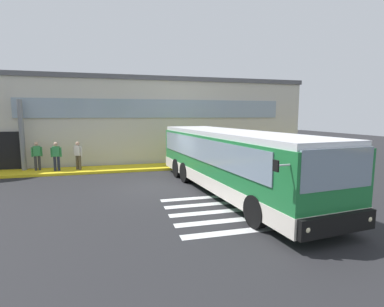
{
  "coord_description": "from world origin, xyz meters",
  "views": [
    {
      "loc": [
        -1.84,
        -13.4,
        3.35
      ],
      "look_at": [
        1.76,
        0.15,
        1.5
      ],
      "focal_mm": 27.0,
      "sensor_mm": 36.0,
      "label": 1
    }
  ],
  "objects_px": {
    "bus_main_foreground": "(230,162)",
    "passenger_at_curb_edge": "(78,154)",
    "passenger_near_column": "(37,154)",
    "passenger_by_doorway": "(56,155)",
    "entry_support_column": "(22,135)",
    "safety_bollard_yellow": "(188,163)"
  },
  "relations": [
    {
      "from": "bus_main_foreground",
      "to": "passenger_at_curb_edge",
      "type": "bearing_deg",
      "value": 136.76
    },
    {
      "from": "bus_main_foreground",
      "to": "passenger_near_column",
      "type": "relative_size",
      "value": 7.04
    },
    {
      "from": "passenger_by_doorway",
      "to": "passenger_at_curb_edge",
      "type": "relative_size",
      "value": 1.0
    },
    {
      "from": "bus_main_foreground",
      "to": "passenger_at_curb_edge",
      "type": "relative_size",
      "value": 7.04
    },
    {
      "from": "entry_support_column",
      "to": "passenger_by_doorway",
      "type": "bearing_deg",
      "value": -22.7
    },
    {
      "from": "passenger_at_curb_edge",
      "to": "passenger_by_doorway",
      "type": "bearing_deg",
      "value": -176.09
    },
    {
      "from": "passenger_near_column",
      "to": "safety_bollard_yellow",
      "type": "relative_size",
      "value": 1.86
    },
    {
      "from": "passenger_by_doorway",
      "to": "safety_bollard_yellow",
      "type": "distance_m",
      "value": 7.7
    },
    {
      "from": "bus_main_foreground",
      "to": "passenger_near_column",
      "type": "distance_m",
      "value": 11.61
    },
    {
      "from": "safety_bollard_yellow",
      "to": "passenger_by_doorway",
      "type": "bearing_deg",
      "value": 172.57
    },
    {
      "from": "passenger_at_curb_edge",
      "to": "passenger_near_column",
      "type": "bearing_deg",
      "value": 169.26
    },
    {
      "from": "bus_main_foreground",
      "to": "safety_bollard_yellow",
      "type": "height_order",
      "value": "bus_main_foreground"
    },
    {
      "from": "passenger_by_doorway",
      "to": "safety_bollard_yellow",
      "type": "bearing_deg",
      "value": -7.43
    },
    {
      "from": "entry_support_column",
      "to": "safety_bollard_yellow",
      "type": "relative_size",
      "value": 4.57
    },
    {
      "from": "passenger_near_column",
      "to": "safety_bollard_yellow",
      "type": "distance_m",
      "value": 8.91
    },
    {
      "from": "passenger_at_curb_edge",
      "to": "safety_bollard_yellow",
      "type": "bearing_deg",
      "value": -9.46
    },
    {
      "from": "entry_support_column",
      "to": "passenger_at_curb_edge",
      "type": "height_order",
      "value": "entry_support_column"
    },
    {
      "from": "passenger_near_column",
      "to": "safety_bollard_yellow",
      "type": "xyz_separation_m",
      "value": [
        8.75,
        -1.51,
        -0.66
      ]
    },
    {
      "from": "passenger_near_column",
      "to": "passenger_by_doorway",
      "type": "height_order",
      "value": "same"
    },
    {
      "from": "entry_support_column",
      "to": "passenger_by_doorway",
      "type": "distance_m",
      "value": 2.38
    },
    {
      "from": "entry_support_column",
      "to": "passenger_at_curb_edge",
      "type": "xyz_separation_m",
      "value": [
        3.11,
        -0.73,
        -1.13
      ]
    },
    {
      "from": "passenger_near_column",
      "to": "safety_bollard_yellow",
      "type": "bearing_deg",
      "value": -9.8
    }
  ]
}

